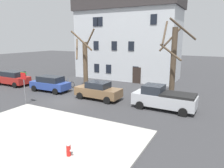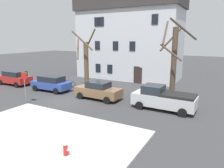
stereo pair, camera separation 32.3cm
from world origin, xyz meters
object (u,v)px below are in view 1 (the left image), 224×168
(fire_hydrant, at_px, (69,149))
(street_sign_pole, at_px, (24,82))
(car_red_wagon, at_px, (13,78))
(car_brown_sedan, at_px, (98,91))
(building_main, at_px, (127,39))
(pickup_truck_silver, at_px, (163,98))
(car_blue_wagon, at_px, (50,83))
(tree_bare_mid, at_px, (173,60))
(tree_bare_near, at_px, (85,61))
(bicycle_leaning, at_px, (69,84))

(fire_hydrant, xyz_separation_m, street_sign_pole, (-9.00, 4.95, 1.56))
(car_red_wagon, height_order, car_brown_sedan, car_red_wagon)
(building_main, distance_m, fire_hydrant, 22.72)
(pickup_truck_silver, bearing_deg, car_blue_wagon, 179.63)
(building_main, height_order, tree_bare_mid, building_main)
(pickup_truck_silver, relative_size, street_sign_pole, 1.76)
(pickup_truck_silver, bearing_deg, tree_bare_near, 161.07)
(fire_hydrant, bearing_deg, bicycle_leaning, 129.30)
(bicycle_leaning, bearing_deg, car_brown_sedan, -25.30)
(bicycle_leaning, bearing_deg, tree_bare_near, 24.58)
(car_brown_sedan, bearing_deg, bicycle_leaning, 154.70)
(fire_hydrant, relative_size, bicycle_leaning, 0.39)
(car_red_wagon, distance_m, car_blue_wagon, 6.37)
(car_blue_wagon, height_order, fire_hydrant, car_blue_wagon)
(building_main, distance_m, bicycle_leaning, 11.07)
(pickup_truck_silver, height_order, fire_hydrant, pickup_truck_silver)
(car_blue_wagon, relative_size, street_sign_pole, 1.54)
(bicycle_leaning, bearing_deg, tree_bare_mid, 3.65)
(tree_bare_mid, relative_size, fire_hydrant, 10.97)
(tree_bare_near, relative_size, tree_bare_mid, 0.92)
(tree_bare_near, relative_size, street_sign_pole, 2.36)
(building_main, relative_size, tree_bare_mid, 1.99)
(tree_bare_mid, height_order, bicycle_leaning, tree_bare_mid)
(tree_bare_mid, distance_m, car_brown_sedan, 7.70)
(tree_bare_near, bearing_deg, car_brown_sedan, -41.78)
(tree_bare_mid, height_order, street_sign_pole, tree_bare_mid)
(street_sign_pole, height_order, bicycle_leaning, street_sign_pole)
(car_brown_sedan, bearing_deg, car_red_wagon, 178.97)
(tree_bare_mid, distance_m, car_blue_wagon, 13.30)
(bicycle_leaning, bearing_deg, pickup_truck_silver, -12.57)
(car_blue_wagon, bearing_deg, street_sign_pole, -72.50)
(car_red_wagon, xyz_separation_m, car_blue_wagon, (6.37, -0.10, -0.03))
(building_main, height_order, pickup_truck_silver, building_main)
(car_brown_sedan, bearing_deg, street_sign_pole, -137.83)
(car_red_wagon, bearing_deg, pickup_truck_silver, -0.53)
(car_red_wagon, distance_m, street_sign_pole, 9.17)
(tree_bare_near, height_order, car_blue_wagon, tree_bare_near)
(fire_hydrant, bearing_deg, tree_bare_mid, 80.89)
(car_red_wagon, bearing_deg, tree_bare_mid, 9.92)
(car_blue_wagon, distance_m, street_sign_pole, 4.93)
(pickup_truck_silver, bearing_deg, building_main, 126.11)
(car_red_wagon, relative_size, bicycle_leaning, 2.58)
(tree_bare_mid, xyz_separation_m, car_blue_wagon, (-12.52, -3.40, -2.93))
(tree_bare_near, distance_m, street_sign_pole, 8.16)
(building_main, distance_m, car_brown_sedan, 12.93)
(tree_bare_mid, bearing_deg, car_red_wagon, -170.08)
(car_brown_sedan, height_order, pickup_truck_silver, pickup_truck_silver)
(car_brown_sedan, height_order, street_sign_pole, street_sign_pole)
(tree_bare_near, relative_size, car_red_wagon, 1.53)
(fire_hydrant, bearing_deg, car_blue_wagon, 137.63)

